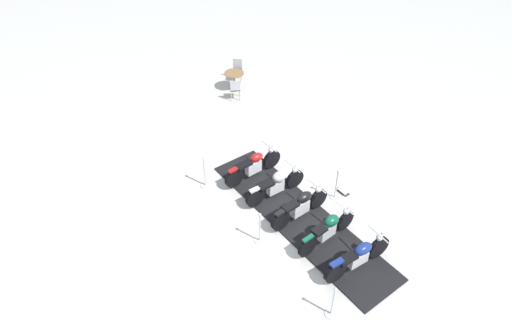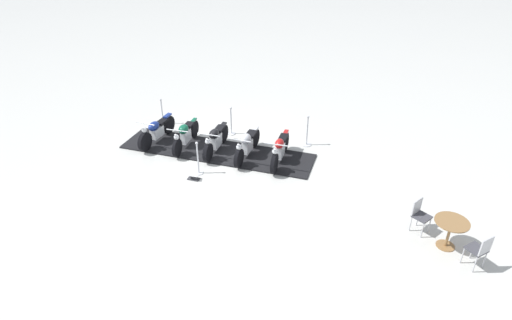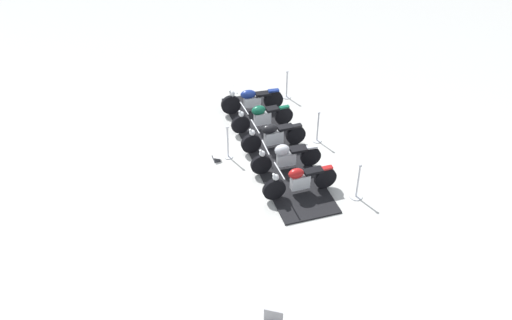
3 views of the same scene
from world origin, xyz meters
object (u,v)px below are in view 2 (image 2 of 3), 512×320
object	(u,v)px
cafe_chair_near_table	(420,214)
motorcycle_chrome	(247,144)
cafe_chair_across_table	(480,249)
stanchion_right_mid	(198,162)
info_placard	(194,177)
motorcycle_maroon	(280,149)
stanchion_left_front	(163,115)
stanchion_left_rear	(307,136)
cafe_table	(451,228)
motorcycle_forest	(185,135)
motorcycle_black	(216,139)
stanchion_left_mid	(231,125)
motorcycle_navy	(156,130)

from	to	relation	value
cafe_chair_near_table	motorcycle_chrome	bearing A→B (deg)	-170.45
motorcycle_chrome	cafe_chair_across_table	distance (m)	7.52
stanchion_right_mid	info_placard	xyz separation A→B (m)	(0.37, -0.10, -0.35)
motorcycle_maroon	stanchion_right_mid	xyz separation A→B (m)	(0.83, -2.58, -0.09)
stanchion_left_front	cafe_chair_near_table	world-z (taller)	stanchion_left_front
motorcycle_chrome	stanchion_left_rear	world-z (taller)	stanchion_left_rear
cafe_table	cafe_chair_near_table	world-z (taller)	cafe_chair_near_table
motorcycle_forest	motorcycle_black	world-z (taller)	motorcycle_black
cafe_chair_across_table	motorcycle_black	bearing A→B (deg)	21.20
motorcycle_maroon	stanchion_left_front	distance (m)	5.38
motorcycle_maroon	cafe_table	distance (m)	5.71
motorcycle_black	cafe_table	size ratio (longest dim) A/B	2.52
stanchion_left_rear	info_placard	size ratio (longest dim) A/B	2.74
cafe_table	cafe_chair_across_table	xyz separation A→B (m)	(0.70, 0.43, -0.04)
motorcycle_chrome	stanchion_left_mid	world-z (taller)	stanchion_left_mid
motorcycle_navy	stanchion_right_mid	bearing A→B (deg)	62.16
motorcycle_black	motorcycle_maroon	bearing A→B (deg)	88.97
stanchion_left_front	stanchion_right_mid	world-z (taller)	stanchion_right_mid
stanchion_left_front	cafe_chair_across_table	bearing A→B (deg)	51.71
motorcycle_black	stanchion_left_front	xyz separation A→B (m)	(-2.17, -2.41, -0.15)
motorcycle_black	stanchion_left_mid	distance (m)	1.50
motorcycle_navy	motorcycle_maroon	xyz separation A→B (m)	(1.14, 4.43, 0.01)
motorcycle_maroon	info_placard	xyz separation A→B (m)	(1.19, -2.68, -0.44)
stanchion_right_mid	info_placard	distance (m)	0.52
motorcycle_maroon	info_placard	distance (m)	2.97
motorcycle_maroon	stanchion_left_mid	size ratio (longest dim) A/B	1.97
motorcycle_chrome	info_placard	xyz separation A→B (m)	(1.47, -1.57, -0.45)
motorcycle_forest	info_placard	size ratio (longest dim) A/B	5.02
stanchion_left_rear	cafe_chair_near_table	bearing A→B (deg)	30.41
motorcycle_navy	info_placard	distance (m)	2.95
cafe_table	cafe_chair_across_table	bearing A→B (deg)	31.93
motorcycle_maroon	stanchion_left_front	size ratio (longest dim) A/B	2.04
motorcycle_maroon	cafe_chair_near_table	xyz separation A→B (m)	(3.28, 3.63, 0.03)
motorcycle_black	motorcycle_forest	bearing A→B (deg)	-90.44
cafe_chair_near_table	cafe_table	bearing A→B (deg)	-0.00
stanchion_right_mid	motorcycle_black	bearing A→B (deg)	165.47
stanchion_left_rear	stanchion_right_mid	size ratio (longest dim) A/B	1.01
motorcycle_maroon	stanchion_left_rear	bearing A→B (deg)	156.94
stanchion_left_rear	motorcycle_black	bearing A→B (deg)	-76.99
motorcycle_forest	info_placard	bearing A→B (deg)	29.36
stanchion_left_front	motorcycle_navy	bearing A→B (deg)	7.01
motorcycle_chrome	stanchion_left_mid	bearing A→B (deg)	-140.58
motorcycle_chrome	cafe_table	distance (m)	6.74
motorcycle_black	cafe_chair_across_table	distance (m)	8.56
cafe_chair_near_table	stanchion_left_mid	bearing A→B (deg)	-177.66
motorcycle_black	cafe_chair_across_table	bearing A→B (deg)	66.50
info_placard	motorcycle_forest	bearing A→B (deg)	-57.95
motorcycle_black	stanchion_left_mid	size ratio (longest dim) A/B	1.89
motorcycle_forest	stanchion_right_mid	distance (m)	1.83
motorcycle_navy	stanchion_left_mid	distance (m)	2.74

